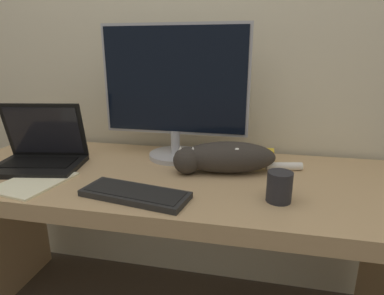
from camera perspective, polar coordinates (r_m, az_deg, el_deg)
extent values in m
cube|color=beige|center=(1.55, -0.17, 20.95)|extent=(6.40, 0.06, 2.60)
cube|color=tan|center=(1.26, -4.02, -5.89)|extent=(1.78, 0.68, 0.06)
cylinder|color=#B2B2B7|center=(1.42, -2.92, -1.36)|extent=(0.23, 0.23, 0.02)
cylinder|color=#B2B2B7|center=(1.41, -2.96, 0.98)|extent=(0.04, 0.04, 0.10)
cube|color=#B2B2B7|center=(1.36, -3.07, 11.83)|extent=(0.62, 0.02, 0.45)
cube|color=black|center=(1.35, -3.19, 11.79)|extent=(0.60, 0.01, 0.43)
cube|color=black|center=(1.43, -25.67, -2.99)|extent=(0.37, 0.29, 0.02)
cube|color=black|center=(1.44, -25.48, -2.37)|extent=(0.29, 0.18, 0.00)
cube|color=black|center=(1.47, -24.71, 2.81)|extent=(0.34, 0.12, 0.23)
cube|color=black|center=(1.47, -24.79, 2.72)|extent=(0.30, 0.10, 0.20)
cube|color=black|center=(1.06, -10.09, -8.16)|extent=(0.37, 0.19, 0.02)
cube|color=black|center=(1.06, -10.12, -7.61)|extent=(0.34, 0.16, 0.00)
ellipsoid|color=#332D28|center=(1.24, 6.46, -1.72)|extent=(0.38, 0.20, 0.12)
ellipsoid|color=white|center=(1.24, 7.35, -0.25)|extent=(0.18, 0.13, 0.05)
sphere|color=#332D28|center=(1.22, -0.95, -2.33)|extent=(0.10, 0.10, 0.10)
cone|color=white|center=(1.21, -2.07, -0.42)|extent=(0.03, 0.03, 0.03)
cone|color=white|center=(1.21, 0.15, -0.42)|extent=(0.03, 0.03, 0.03)
cylinder|color=white|center=(1.32, 16.06, -3.22)|extent=(0.14, 0.06, 0.03)
cylinder|color=#232328|center=(1.04, 15.27, -6.75)|extent=(0.08, 0.08, 0.10)
cube|color=#F4EFC6|center=(1.28, -26.26, -5.53)|extent=(0.23, 0.28, 0.01)
cube|color=gold|center=(1.39, 13.17, -1.49)|extent=(0.06, 0.06, 0.06)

